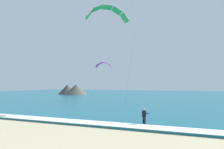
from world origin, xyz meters
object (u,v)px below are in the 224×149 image
at_px(kitesurfer, 144,116).
at_px(kite_primary, 107,12).
at_px(surfboard, 144,125).
at_px(kite_distant, 104,64).

height_order(kitesurfer, kite_primary, kite_primary).
relative_size(surfboard, kitesurfer, 0.86).
height_order(surfboard, kitesurfer, kitesurfer).
bearing_deg(surfboard, kitesurfer, 63.07).
height_order(surfboard, kite_primary, kite_primary).
relative_size(kite_primary, kite_distant, 4.33).
height_order(kitesurfer, kite_distant, kite_distant).
bearing_deg(kite_distant, surfboard, -57.42).
xyz_separation_m(kitesurfer, kite_distant, (-15.99, 24.99, 7.86)).
bearing_deg(kite_distant, kitesurfer, -57.39).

